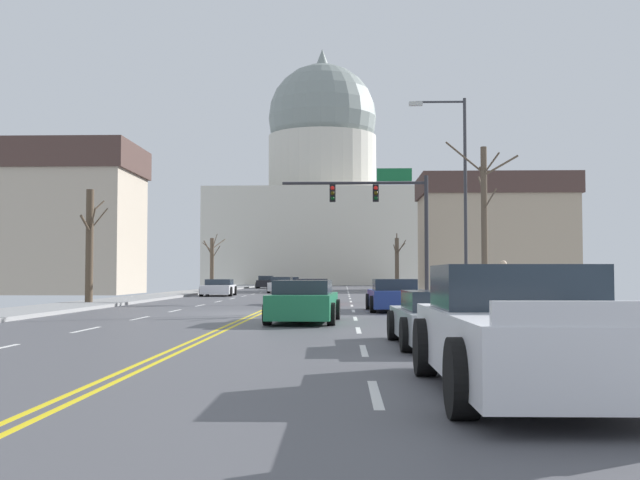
# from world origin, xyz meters

# --- Properties ---
(ground) EXTENTS (20.00, 180.00, 0.20)m
(ground) POSITION_xyz_m (0.00, -0.00, 0.02)
(ground) COLOR #4E4E53
(signal_gantry) EXTENTS (7.91, 0.41, 7.05)m
(signal_gantry) POSITION_xyz_m (5.42, 13.31, 5.14)
(signal_gantry) COLOR #28282D
(signal_gantry) RESTS_ON ground
(street_lamp_right) EXTENTS (2.39, 0.24, 8.66)m
(street_lamp_right) POSITION_xyz_m (7.91, 3.83, 5.23)
(street_lamp_right) COLOR #333338
(street_lamp_right) RESTS_ON ground
(capitol_building) EXTENTS (31.91, 21.64, 34.88)m
(capitol_building) POSITION_xyz_m (0.00, 83.87, 12.84)
(capitol_building) COLOR beige
(capitol_building) RESTS_ON ground
(sedan_near_00) EXTENTS (2.08, 4.65, 1.22)m
(sedan_near_00) POSITION_xyz_m (1.56, 9.09, 0.58)
(sedan_near_00) COLOR #B71414
(sedan_near_00) RESTS_ON ground
(sedan_near_01) EXTENTS (2.10, 4.58, 1.25)m
(sedan_near_01) POSITION_xyz_m (5.08, 1.86, 0.58)
(sedan_near_01) COLOR navy
(sedan_near_01) RESTS_ON ground
(sedan_near_02) EXTENTS (2.15, 4.71, 1.25)m
(sedan_near_02) POSITION_xyz_m (1.94, -5.26, 0.60)
(sedan_near_02) COLOR #1E7247
(sedan_near_02) RESTS_ON ground
(sedan_near_03) EXTENTS (2.16, 4.28, 1.10)m
(sedan_near_03) POSITION_xyz_m (5.16, -12.72, 0.53)
(sedan_near_03) COLOR #9EA3A8
(sedan_near_03) RESTS_ON ground
(pickup_truck_near_04) EXTENTS (2.40, 5.38, 1.54)m
(pickup_truck_near_04) POSITION_xyz_m (5.33, -18.72, 0.70)
(pickup_truck_near_04) COLOR silver
(pickup_truck_near_04) RESTS_ON ground
(sedan_oncoming_00) EXTENTS (2.25, 4.63, 1.11)m
(sedan_oncoming_00) POSITION_xyz_m (-5.27, 23.18, 0.54)
(sedan_oncoming_00) COLOR silver
(sedan_oncoming_00) RESTS_ON ground
(sedan_oncoming_01) EXTENTS (2.02, 4.64, 1.25)m
(sedan_oncoming_01) POSITION_xyz_m (-1.75, 32.13, 0.59)
(sedan_oncoming_01) COLOR silver
(sedan_oncoming_01) RESTS_ON ground
(sedan_oncoming_02) EXTENTS (2.10, 4.64, 1.20)m
(sedan_oncoming_02) POSITION_xyz_m (-1.82, 43.08, 0.56)
(sedan_oncoming_02) COLOR navy
(sedan_oncoming_02) RESTS_ON ground
(sedan_oncoming_03) EXTENTS (2.02, 4.30, 1.31)m
(sedan_oncoming_03) POSITION_xyz_m (-5.06, 52.36, 0.60)
(sedan_oncoming_03) COLOR black
(sedan_oncoming_03) RESTS_ON ground
(flank_building_00) EXTENTS (13.02, 8.41, 11.07)m
(flank_building_00) POSITION_xyz_m (-18.72, 28.07, 5.60)
(flank_building_00) COLOR #B2A38E
(flank_building_00) RESTS_ON ground
(flank_building_01) EXTENTS (14.45, 8.63, 10.79)m
(flank_building_01) POSITION_xyz_m (17.55, 45.07, 5.46)
(flank_building_01) COLOR tan
(flank_building_01) RESTS_ON ground
(bare_tree_00) EXTENTS (1.28, 2.33, 5.13)m
(bare_tree_00) POSITION_xyz_m (8.02, 42.20, 2.59)
(bare_tree_00) COLOR brown
(bare_tree_00) RESTS_ON ground
(bare_tree_01) EXTENTS (1.95, 2.16, 4.74)m
(bare_tree_01) POSITION_xyz_m (-8.08, 36.77, 2.47)
(bare_tree_01) COLOR brown
(bare_tree_01) RESTS_ON ground
(bare_tree_02) EXTENTS (3.01, 2.61, 6.67)m
(bare_tree_02) POSITION_xyz_m (8.79, 2.85, 3.63)
(bare_tree_02) COLOR brown
(bare_tree_02) RESTS_ON ground
(bare_tree_03) EXTENTS (0.98, 2.01, 5.28)m
(bare_tree_03) POSITION_xyz_m (-8.76, 7.34, 2.84)
(bare_tree_03) COLOR #4C3D2D
(bare_tree_03) RESTS_ON ground
(pedestrian_00) EXTENTS (0.35, 0.34, 1.74)m
(pedestrian_00) POSITION_xyz_m (8.29, -3.14, 1.11)
(pedestrian_00) COLOR black
(pedestrian_00) RESTS_ON ground
(bicycle_parked) EXTENTS (0.12, 1.77, 0.85)m
(bicycle_parked) POSITION_xyz_m (7.90, -3.29, 0.49)
(bicycle_parked) COLOR black
(bicycle_parked) RESTS_ON ground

